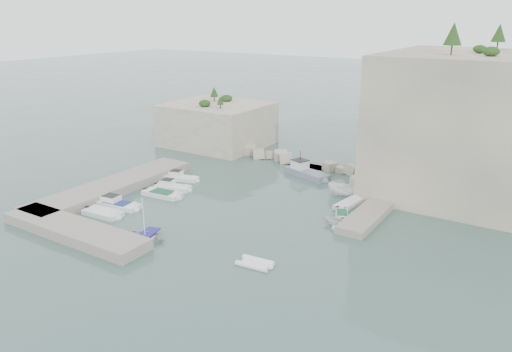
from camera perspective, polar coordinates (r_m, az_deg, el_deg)
The scene contains 22 objects.
ground at distance 55.61m, azimuth -3.35°, elevation -4.56°, with size 400.00×400.00×0.00m, color #40615A.
cliff_east at distance 66.09m, azimuth 25.69°, elevation 5.05°, with size 26.00×22.00×17.00m, color beige.
cliff_terrace at distance 65.07m, azimuth 15.53°, elevation -0.62°, with size 8.00×10.00×2.50m, color beige.
outcrop_west at distance 85.23m, azimuth -4.46°, elevation 5.91°, with size 16.00×14.00×7.00m, color beige.
quay_west at distance 65.64m, azimuth -16.00°, elevation -1.15°, with size 5.00×24.00×1.10m, color #9E9689.
quay_south at distance 53.82m, azimuth -20.10°, elevation -5.85°, with size 18.00×4.00×1.10m, color #9E9689.
ledge_east at distance 58.02m, azimuth 13.51°, elevation -3.64°, with size 3.00×16.00×0.80m, color #9E9689.
breakwater at distance 73.69m, azimuth 6.07°, elevation 1.68°, with size 28.00×3.00×1.40m, color beige.
motorboat_a at distance 67.95m, azimuth -8.56°, elevation -0.47°, with size 5.19×1.54×1.40m, color white, non-canonical shape.
motorboat_b at distance 64.51m, azimuth -9.48°, elevation -1.53°, with size 5.08×1.66×1.40m, color white, non-canonical shape.
motorboat_c at distance 62.44m, azimuth -10.64°, elevation -2.27°, with size 5.51×2.00×0.70m, color white, non-canonical shape.
motorboat_d at distance 60.19m, azimuth -15.57°, elevation -3.42°, with size 6.28×1.87×1.40m, color white, non-canonical shape.
motorboat_e at distance 58.17m, azimuth -17.06°, elevation -4.32°, with size 5.00×2.05×0.70m, color white, non-canonical shape.
rowboat at distance 51.04m, azimuth -12.53°, elevation -7.14°, with size 3.06×4.29×0.89m, color silver.
inflatable_dinghy at distance 45.20m, azimuth -0.13°, elevation -10.14°, with size 3.43×1.66×0.44m, color white, non-canonical shape.
tender_east_a at distance 53.78m, azimuth 9.13°, elevation -5.58°, with size 2.53×2.93×1.54m, color white.
tender_east_b at distance 55.96m, azimuth 9.76°, elevation -4.65°, with size 3.75×1.28×0.70m, color silver, non-canonical shape.
tender_east_c at distance 59.24m, azimuth 10.50°, elevation -3.39°, with size 4.95×1.60×0.70m, color silver, non-canonical shape.
tender_east_d at distance 62.39m, azimuth 10.37°, elevation -2.27°, with size 1.83×4.87×1.88m, color white.
work_boat at distance 69.08m, azimuth 5.82°, elevation -0.04°, with size 7.55×2.23×2.20m, color slate, non-canonical shape.
rowboat_mast at distance 50.03m, azimuth -12.73°, elevation -4.50°, with size 0.10×0.10×4.20m, color white.
vegetation at distance 67.08m, azimuth 22.51°, elevation 13.81°, with size 53.48×13.88×13.40m.
Camera 1 is at (30.35, -41.41, 21.36)m, focal length 35.00 mm.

